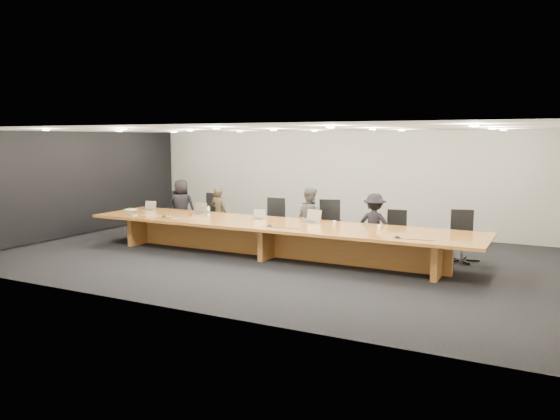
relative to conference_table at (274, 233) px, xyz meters
The scene contains 28 objects.
ground 0.52m from the conference_table, ahead, with size 12.00×12.00×0.00m, color black.
back_wall 4.10m from the conference_table, 90.00° to the left, with size 12.00×0.02×2.80m, color beige.
left_wall_panel 6.00m from the conference_table, behind, with size 0.08×7.84×2.74m, color black.
conference_table is the anchor object (origin of this frame).
chair_far_left 4.01m from the conference_table, 160.51° to the left, with size 0.60×0.60×1.18m, color black, non-canonical shape.
chair_left 2.83m from the conference_table, 155.89° to the left, with size 0.61×0.61×1.19m, color black, non-canonical shape.
chair_mid_left 1.45m from the conference_table, 119.91° to the left, with size 0.58×0.58×1.15m, color black, non-canonical shape.
chair_mid_right 1.53m from the conference_table, 59.35° to the left, with size 0.60×0.60×1.18m, color black, non-canonical shape.
chair_right 2.70m from the conference_table, 29.04° to the left, with size 0.52×0.52×1.03m, color black, non-canonical shape.
chair_far_right 4.01m from the conference_table, 19.52° to the left, with size 0.57×0.57×1.11m, color black, non-canonical shape.
person_a 3.72m from the conference_table, 159.86° to the left, with size 0.74×0.48×1.51m, color black.
person_b 2.50m from the conference_table, 152.30° to the left, with size 0.50×0.33×1.36m, color #31281B.
person_c 1.21m from the conference_table, 72.98° to the left, with size 0.71×0.55×1.46m, color #4F4F51.
person_d 2.24m from the conference_table, 30.91° to the left, with size 0.89×0.51×1.38m, color black.
laptop_a 3.91m from the conference_table, behind, with size 0.30×0.22×0.24m, color tan, non-canonical shape.
laptop_b 2.40m from the conference_table, behind, with size 0.35×0.26×0.28m, color tan, non-canonical shape.
laptop_c 0.75m from the conference_table, 152.23° to the left, with size 0.29×0.21×0.23m, color #C2B194, non-canonical shape.
laptop_d 0.89m from the conference_table, 29.73° to the left, with size 0.37×0.27×0.29m, color tan, non-canonical shape.
water_bottle 1.84m from the conference_table, behind, with size 0.08×0.08×0.24m, color silver.
amber_mug 2.26m from the conference_table, behind, with size 0.07×0.07×0.09m, color brown.
paper_cup_near 1.36m from the conference_table, 16.37° to the left, with size 0.07×0.07×0.09m, color silver.
paper_cup_far 2.35m from the conference_table, ahead, with size 0.08×0.08×0.10m, color white.
notepad 4.36m from the conference_table, behind, with size 0.26×0.21×0.02m, color white.
lime_gadget 4.37m from the conference_table, behind, with size 0.14×0.08×0.02m, color #5DAF2E.
av_box 3.66m from the conference_table, behind, with size 0.21×0.16×0.03m, color silver.
mic_left 2.79m from the conference_table, behind, with size 0.12×0.12×0.03m, color black.
mic_center 0.54m from the conference_table, 73.19° to the right, with size 0.14×0.14×0.03m, color black.
mic_right 2.95m from the conference_table, 10.46° to the right, with size 0.14×0.14×0.03m, color black.
Camera 1 is at (5.53, -10.45, 2.60)m, focal length 35.00 mm.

